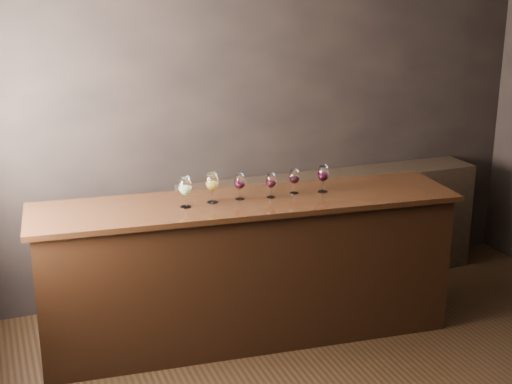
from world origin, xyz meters
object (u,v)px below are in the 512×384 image
object	(u,v)px
bar_counter	(247,272)
back_bar_shelf	(331,228)
glass_white	(185,187)
glass_amber	(212,183)
glass_red_d	(323,174)
glass_red_a	(240,182)
glass_red_c	(294,177)
glass_red_b	(271,181)

from	to	relation	value
bar_counter	back_bar_shelf	distance (m)	1.28
glass_white	back_bar_shelf	bearing A→B (deg)	25.49
glass_amber	glass_red_d	world-z (taller)	glass_amber
glass_amber	glass_red_a	xyz separation A→B (m)	(0.21, 0.00, -0.02)
back_bar_shelf	glass_white	world-z (taller)	glass_white
glass_red_a	glass_red_d	world-z (taller)	glass_red_d
bar_counter	glass_red_a	distance (m)	0.69
glass_red_a	glass_amber	bearing A→B (deg)	-179.49
glass_amber	bar_counter	bearing A→B (deg)	-6.21
bar_counter	glass_red_c	bearing A→B (deg)	8.88
glass_red_c	glass_white	bearing A→B (deg)	-178.07
glass_red_d	glass_white	bearing A→B (deg)	179.12
bar_counter	glass_amber	size ratio (longest dim) A/B	13.72
glass_red_b	glass_red_d	distance (m)	0.41
glass_red_b	glass_amber	bearing A→B (deg)	175.24
glass_red_a	glass_red_d	size ratio (longest dim) A/B	0.93
glass_red_a	glass_red_c	bearing A→B (deg)	-0.68
glass_red_a	glass_red_c	xyz separation A→B (m)	(0.43, -0.01, -0.01)
back_bar_shelf	glass_white	xyz separation A→B (m)	(-1.52, -0.72, 0.75)
glass_amber	glass_red_a	bearing A→B (deg)	0.51
back_bar_shelf	glass_red_c	xyz separation A→B (m)	(-0.68, -0.70, 0.72)
glass_red_d	glass_red_c	bearing A→B (deg)	168.25
glass_amber	glass_red_d	distance (m)	0.85
glass_white	glass_amber	distance (m)	0.21
glass_red_d	glass_red_b	bearing A→B (deg)	178.39
bar_counter	glass_white	bearing A→B (deg)	-174.19
bar_counter	glass_red_d	bearing A→B (deg)	3.32
back_bar_shelf	glass_red_b	world-z (taller)	glass_red_b
glass_red_d	glass_red_a	bearing A→B (deg)	175.57
glass_amber	glass_white	bearing A→B (deg)	-171.29
bar_counter	glass_red_c	size ratio (longest dim) A/B	16.50
glass_red_b	glass_red_c	world-z (taller)	glass_red_c
glass_red_a	glass_red_d	distance (m)	0.64
glass_red_b	glass_red_c	xyz separation A→B (m)	(0.20, 0.03, 0.00)
bar_counter	glass_red_d	world-z (taller)	glass_red_d
bar_counter	glass_red_b	world-z (taller)	glass_red_b
back_bar_shelf	glass_red_b	bearing A→B (deg)	-140.28
bar_counter	glass_red_c	world-z (taller)	glass_red_c
bar_counter	back_bar_shelf	bearing A→B (deg)	39.43
back_bar_shelf	glass_red_a	xyz separation A→B (m)	(-1.10, -0.69, 0.73)
bar_counter	glass_amber	bearing A→B (deg)	179.06
bar_counter	glass_white	world-z (taller)	glass_white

